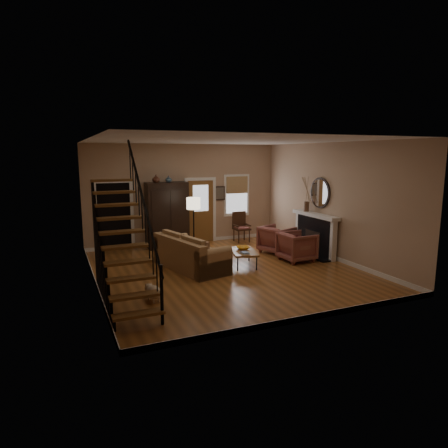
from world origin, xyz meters
name	(u,v)px	position (x,y,z in m)	size (l,w,h in m)	color
room	(189,206)	(-0.41, 1.76, 1.51)	(7.00, 7.33, 3.30)	#9B5C27
staircase	(123,225)	(-2.78, -1.30, 1.60)	(0.94, 2.80, 3.20)	brown
fireplace	(316,230)	(3.13, 0.50, 0.74)	(0.33, 1.95, 2.30)	black
armoire	(167,215)	(-0.70, 3.15, 1.05)	(1.30, 0.60, 2.10)	black
vase_a	(156,179)	(-1.05, 3.05, 2.22)	(0.24, 0.24, 0.25)	#4C2619
vase_b	(169,179)	(-0.65, 3.05, 2.21)	(0.20, 0.20, 0.21)	#334C60
sofa	(191,253)	(-0.79, 0.52, 0.42)	(0.98, 2.27, 0.85)	#9D7347
coffee_table	(244,258)	(0.60, 0.23, 0.20)	(0.62, 1.07, 0.41)	brown
bowl	(243,248)	(0.65, 0.38, 0.45)	(0.36, 0.36, 0.09)	orange
books	(245,253)	(0.48, -0.07, 0.43)	(0.20, 0.27, 0.05)	beige
armchair_left	(297,247)	(2.20, 0.10, 0.41)	(0.87, 0.90, 0.81)	maroon
armchair_right	(277,239)	(2.18, 1.16, 0.41)	(0.88, 0.90, 0.82)	maroon
floor_lamp	(194,227)	(-0.30, 1.71, 0.87)	(0.40, 0.40, 1.74)	black
side_chair	(242,227)	(1.85, 2.95, 0.51)	(0.54, 0.54, 1.02)	#3E2413
dog	(154,293)	(-2.24, -1.43, 0.17)	(0.28, 0.47, 0.34)	beige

